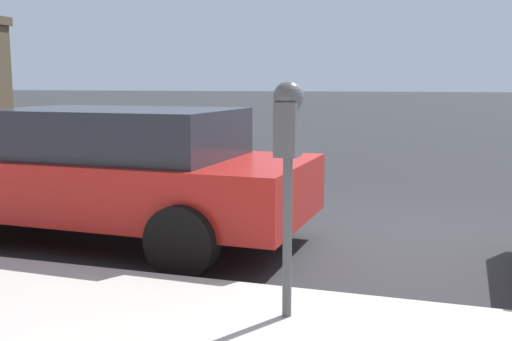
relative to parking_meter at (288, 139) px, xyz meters
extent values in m
plane|color=#2B2B2D|center=(2.74, -0.48, -1.31)|extent=(220.00, 220.00, 0.00)
cylinder|color=#4C5156|center=(0.00, 0.00, -0.63)|extent=(0.06, 0.06, 1.05)
cube|color=#4C5156|center=(0.00, 0.00, 0.06)|extent=(0.20, 0.14, 0.34)
sphere|color=#4C5156|center=(0.00, 0.00, 0.26)|extent=(0.19, 0.19, 0.19)
cube|color=#B21919|center=(0.11, 0.00, 0.02)|extent=(0.01, 0.11, 0.12)
cube|color=black|center=(0.11, 0.00, 0.14)|extent=(0.01, 0.10, 0.08)
cube|color=#B21E19|center=(1.83, 2.47, -0.69)|extent=(1.90, 4.39, 0.59)
cube|color=#232833|center=(1.83, 2.30, -0.16)|extent=(1.64, 2.48, 0.49)
cylinder|color=black|center=(2.76, 3.79, -0.99)|extent=(0.24, 0.65, 0.64)
cylinder|color=black|center=(0.90, 1.15, -0.99)|extent=(0.24, 0.65, 0.64)
cylinder|color=black|center=(2.69, 1.10, -0.99)|extent=(0.24, 0.65, 0.64)
camera|label=1|loc=(-3.61, -0.93, 0.35)|focal=42.00mm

